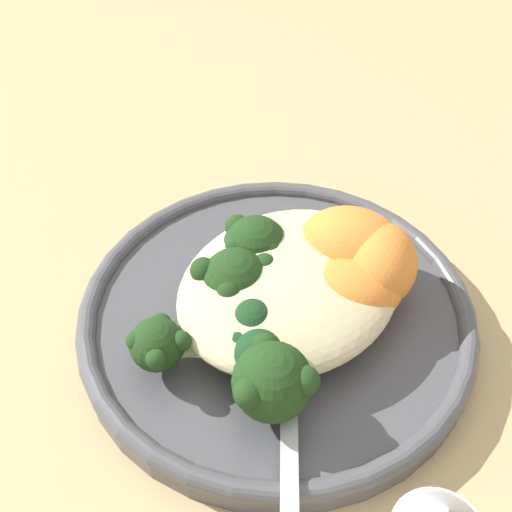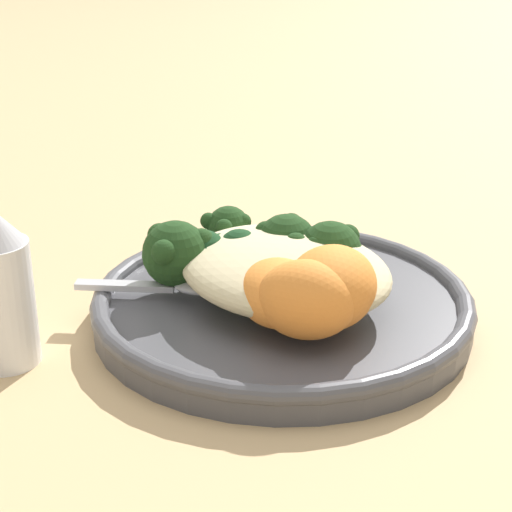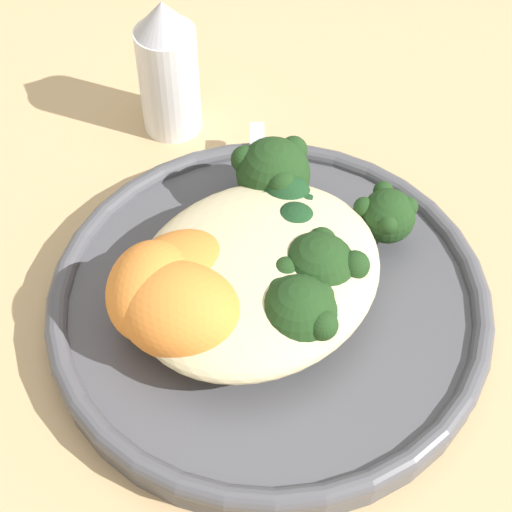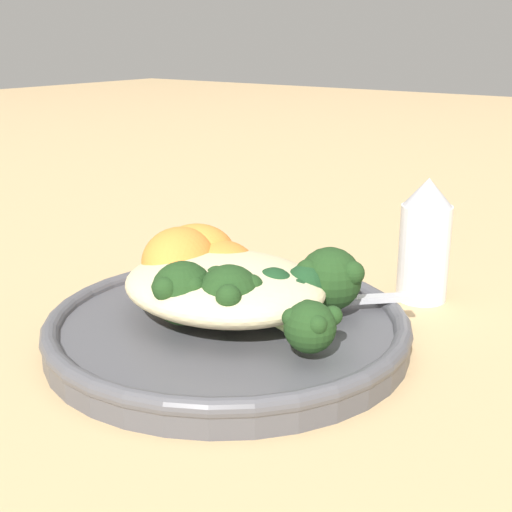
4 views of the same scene
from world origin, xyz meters
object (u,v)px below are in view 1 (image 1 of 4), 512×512
Objects in this scene: plate at (281,315)px; quinoa_mound at (289,287)px; broccoli_stalk_3 at (196,340)px; broccoli_stalk_0 at (294,265)px; broccoli_stalk_1 at (260,253)px; sweet_potato_chunk_2 at (351,289)px; broccoli_stalk_2 at (241,282)px; sweet_potato_chunk_1 at (379,264)px; kale_tuft at (263,342)px; spoon at (289,391)px; sweet_potato_chunk_0 at (352,247)px; broccoli_stalk_4 at (283,366)px.

plate is 1.72× the size of quinoa_mound.
quinoa_mound is 1.18× the size of broccoli_stalk_3.
plate is 0.03m from broccoli_stalk_0.
broccoli_stalk_0 is at bearing 24.41° from plate.
broccoli_stalk_1 is 0.06m from sweet_potato_chunk_2.
broccoli_stalk_0 is at bearing 99.59° from sweet_potato_chunk_2.
broccoli_stalk_1 is at bearing -99.70° from broccoli_stalk_2.
sweet_potato_chunk_1 is at bearing -30.26° from quinoa_mound.
spoon is (-0.01, -0.03, -0.01)m from kale_tuft.
sweet_potato_chunk_0 is (0.05, -0.01, 0.01)m from quinoa_mound.
plate is at bearing -165.16° from broccoli_stalk_2.
broccoli_stalk_3 is 1.07× the size of broccoli_stalk_4.
broccoli_stalk_1 is at bearing 53.69° from broccoli_stalk_0.
kale_tuft reaches higher than spoon.
kale_tuft is 0.62× the size of spoon.
plate is at bearing 147.38° from sweet_potato_chunk_1.
broccoli_stalk_0 and broccoli_stalk_3 have the same top height.
broccoli_stalk_2 is 0.06m from sweet_potato_chunk_2.
broccoli_stalk_4 is 2.20× the size of kale_tuft.
plate is 0.07m from broccoli_stalk_4.
broccoli_stalk_0 is 0.89× the size of broccoli_stalk_1.
quinoa_mound is 1.80× the size of broccoli_stalk_0.
broccoli_stalk_1 reaches higher than kale_tuft.
broccoli_stalk_1 is 1.42× the size of sweet_potato_chunk_2.
plate is 0.04m from broccoli_stalk_1.
broccoli_stalk_1 is at bearing 107.89° from sweet_potato_chunk_2.
sweet_potato_chunk_2 is (0.02, -0.03, 0.00)m from quinoa_mound.
broccoli_stalk_3 reaches higher than plate.
broccoli_stalk_3 is at bearing -88.22° from broccoli_stalk_4.
broccoli_stalk_2 is 1.38× the size of sweet_potato_chunk_0.
kale_tuft is at bearing 137.02° from broccoli_stalk_1.
broccoli_stalk_0 is 0.04m from sweet_potato_chunk_2.
sweet_potato_chunk_2 is (0.04, -0.05, -0.00)m from broccoli_stalk_2.
broccoli_stalk_2 reaches higher than broccoli_stalk_0.
broccoli_stalk_1 is at bearing -145.24° from broccoli_stalk_4.
broccoli_stalk_0 is at bearing -153.90° from broccoli_stalk_3.
broccoli_stalk_0 is (0.02, 0.01, 0.02)m from plate.
broccoli_stalk_2 is 0.04m from kale_tuft.
sweet_potato_chunk_2 is 0.07m from spoon.
sweet_potato_chunk_2 is (0.07, 0.01, -0.00)m from broccoli_stalk_4.
spoon is at bearing 151.88° from broccoli_stalk_0.
kale_tuft is (-0.06, 0.01, -0.00)m from sweet_potato_chunk_2.
sweet_potato_chunk_2 is at bearing -8.47° from kale_tuft.
broccoli_stalk_2 is (-0.02, 0.02, 0.00)m from quinoa_mound.
sweet_potato_chunk_0 is (0.11, -0.02, 0.01)m from broccoli_stalk_3.
sweet_potato_chunk_1 is 1.12× the size of kale_tuft.
broccoli_stalk_4 is 1.97× the size of sweet_potato_chunk_1.
spoon is at bearing -136.03° from quinoa_mound.
sweet_potato_chunk_1 is (0.07, -0.05, 0.00)m from broccoli_stalk_2.
sweet_potato_chunk_1 is at bearing -6.88° from kale_tuft.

